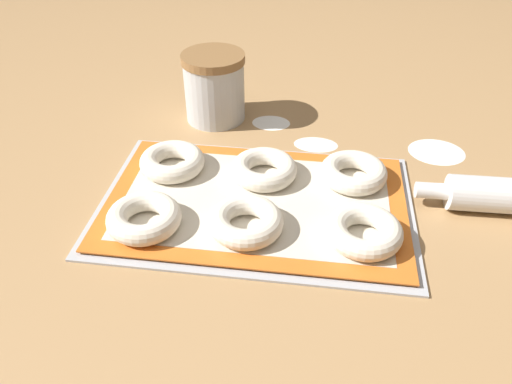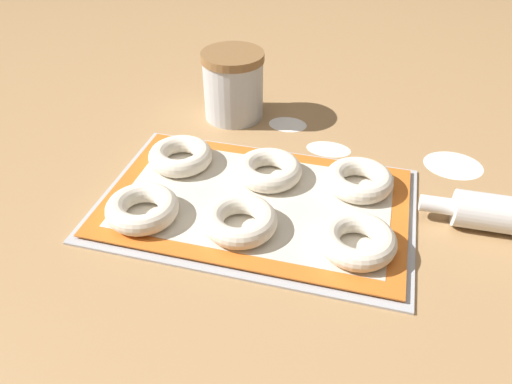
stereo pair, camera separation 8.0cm
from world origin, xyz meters
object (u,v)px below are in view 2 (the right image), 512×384
baking_tray (256,203)px  bagel_front_left (142,208)px  bagel_front_center (237,220)px  bagel_back_left (181,156)px  bagel_back_right (359,180)px  flour_canister (233,85)px  bagel_front_right (357,240)px  bagel_back_center (269,170)px

baking_tray → bagel_front_left: bearing=-151.7°
bagel_front_center → bagel_back_left: bearing=136.2°
bagel_front_left → bagel_front_center: (0.15, 0.01, 0.00)m
baking_tray → bagel_back_right: 0.17m
bagel_back_right → flour_canister: (-0.28, 0.20, 0.04)m
bagel_front_center → flour_canister: flour_canister is taller
bagel_front_right → bagel_back_right: (-0.01, 0.15, 0.00)m
bagel_front_right → flour_canister: (-0.29, 0.35, 0.04)m
bagel_front_right → bagel_back_center: bearing=140.0°
bagel_front_right → flour_canister: size_ratio=0.82×
bagel_front_left → bagel_front_right: same height
baking_tray → flour_canister: bearing=113.7°
bagel_back_center → flour_canister: 0.25m
bagel_front_right → flour_canister: bearing=129.7°
baking_tray → bagel_front_left: size_ratio=4.48×
flour_canister → bagel_front_left: bearing=-95.6°
bagel_front_left → bagel_back_left: size_ratio=1.00×
bagel_front_left → bagel_back_right: size_ratio=1.00×
bagel_front_center → bagel_front_right: same height
bagel_back_center → bagel_back_left: bearing=179.5°
bagel_front_left → flour_canister: 0.36m
bagel_front_right → bagel_back_right: bearing=94.7°
bagel_back_left → baking_tray: bearing=-23.1°
bagel_front_left → bagel_back_right: 0.35m
baking_tray → bagel_front_center: size_ratio=4.48×
bagel_back_left → bagel_back_center: bearing=-0.5°
baking_tray → bagel_back_left: bagel_back_left is taller
bagel_back_center → bagel_front_center: bearing=-96.1°
bagel_front_right → bagel_back_center: same height
bagel_front_left → bagel_front_center: bearing=4.6°
baking_tray → bagel_back_right: (0.15, 0.08, 0.02)m
bagel_back_left → bagel_back_right: (0.31, 0.01, 0.00)m
bagel_front_right → flour_canister: 0.45m
baking_tray → bagel_back_left: bearing=156.9°
bagel_front_center → bagel_back_right: size_ratio=1.00×
flour_canister → bagel_front_right: bearing=-50.3°
baking_tray → bagel_front_right: bagel_front_right is taller
flour_canister → bagel_front_center: bearing=-72.3°
bagel_front_center → bagel_back_right: bearing=42.0°
bagel_front_left → flour_canister: flour_canister is taller
bagel_front_left → bagel_back_center: 0.22m
bagel_front_left → bagel_back_left: (0.00, 0.15, 0.00)m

